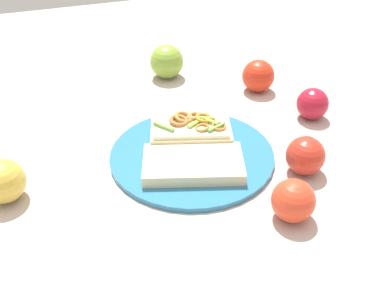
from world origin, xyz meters
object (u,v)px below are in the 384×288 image
at_px(apple_0, 3,181).
at_px(apple_4, 167,62).
at_px(apple_1, 258,76).
at_px(apple_2, 313,104).
at_px(sandwich, 191,130).
at_px(plate, 192,155).
at_px(apple_5, 305,156).
at_px(apple_3, 293,200).
at_px(bread_slice_side, 193,164).

xyz_separation_m(apple_0, apple_4, (0.39, 0.35, 0.00)).
relative_size(apple_1, apple_4, 0.91).
bearing_deg(apple_4, apple_1, -38.41).
xyz_separation_m(apple_2, apple_4, (-0.23, 0.30, 0.01)).
bearing_deg(sandwich, plate, -90.57).
xyz_separation_m(plate, apple_5, (0.17, -0.11, 0.03)).
xyz_separation_m(sandwich, apple_4, (0.04, 0.30, 0.01)).
bearing_deg(apple_3, plate, 114.41).
relative_size(apple_3, apple_5, 0.99).
bearing_deg(apple_2, apple_1, 108.80).
bearing_deg(plate, apple_1, 40.23).
distance_m(bread_slice_side, apple_4, 0.40).
height_order(apple_0, apple_2, apple_0).
bearing_deg(apple_2, sandwich, -179.55).
bearing_deg(sandwich, apple_4, 99.33).
bearing_deg(apple_0, apple_1, 19.93).
height_order(sandwich, bread_slice_side, sandwich).
relative_size(apple_1, apple_3, 1.09).
bearing_deg(apple_4, apple_3, -86.32).
distance_m(sandwich, apple_3, 0.27).
height_order(plate, apple_3, apple_3).
bearing_deg(apple_5, apple_2, 53.98).
xyz_separation_m(sandwich, apple_0, (-0.35, -0.05, 0.01)).
xyz_separation_m(plate, apple_4, (0.06, 0.35, 0.04)).
height_order(apple_3, apple_4, apple_4).
distance_m(plate, apple_2, 0.30).
xyz_separation_m(sandwich, apple_3, (0.08, -0.25, 0.01)).
height_order(bread_slice_side, apple_0, apple_0).
height_order(plate, apple_4, apple_4).
xyz_separation_m(apple_3, apple_4, (-0.04, 0.55, 0.01)).
relative_size(sandwich, apple_2, 2.62).
relative_size(plate, apple_3, 4.44).
height_order(apple_2, apple_5, apple_5).
bearing_deg(sandwich, bread_slice_side, -90.29).
height_order(sandwich, apple_4, apple_4).
distance_m(sandwich, apple_1, 0.27).
height_order(apple_1, apple_2, apple_1).
bearing_deg(sandwich, apple_2, 17.94).
height_order(apple_0, apple_5, apple_0).
relative_size(apple_0, apple_2, 1.10).
height_order(sandwich, apple_0, apple_0).
height_order(apple_0, apple_3, apple_0).
relative_size(plate, apple_5, 4.41).
height_order(bread_slice_side, apple_4, apple_4).
height_order(apple_2, apple_4, apple_4).
distance_m(apple_0, apple_2, 0.62).
xyz_separation_m(plate, apple_0, (-0.33, -0.01, 0.03)).
relative_size(apple_0, apple_3, 1.08).
height_order(apple_4, apple_5, apple_4).
relative_size(plate, apple_0, 4.13).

